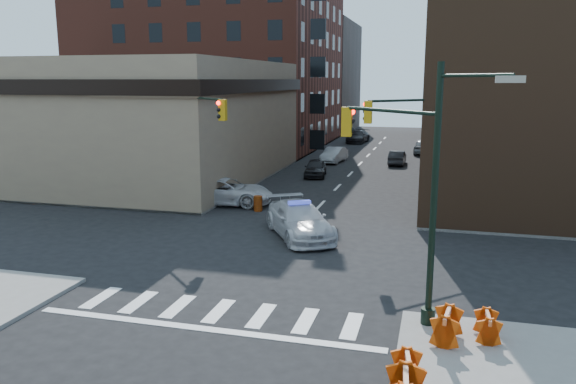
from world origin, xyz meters
The scene contains 29 objects.
ground centered at (0.00, 0.00, 0.00)m, with size 140.00×140.00×0.00m, color black.
sidewalk_nw centered at (-23.00, 32.75, 0.07)m, with size 34.00×54.50×0.15m, color gray.
bank_building centered at (-17.00, 16.50, 4.50)m, with size 22.00×22.00×9.00m, color #887559.
apartment_block centered at (-18.50, 40.00, 12.00)m, with size 25.00×25.00×24.00m, color #5C281D.
commercial_row_ne centered at (13.00, 22.50, 7.00)m, with size 14.00×34.00×14.00m, color #4B2F1E.
filler_nw centered at (-16.00, 62.00, 8.00)m, with size 20.00×18.00×16.00m, color brown.
filler_ne centered at (14.00, 58.00, 6.00)m, with size 16.00×16.00×12.00m, color #5C281D.
signal_pole_se centered at (6.04, -5.52, 4.61)m, with size 5.40×5.27×8.00m.
signal_pole_nw centered at (-5.85, 5.34, 4.34)m, with size 3.58×3.67×8.00m.
signal_pole_ne centered at (5.84, 5.35, 4.34)m, with size 3.67×3.58×8.00m.
tree_ne_near centered at (7.50, 26.00, 3.49)m, with size 3.00×3.00×4.85m.
tree_ne_far centered at (7.50, 34.00, 3.49)m, with size 3.00×3.00×4.85m.
police_car centered at (0.42, 2.80, 0.84)m, with size 2.35×5.77×1.68m, color silver.
pickup centered at (-5.80, 8.72, 0.82)m, with size 2.72×5.90×1.64m, color silver.
parked_car_wnear centered at (-2.54, 20.15, 0.69)m, with size 1.62×4.03×1.37m, color black.
parked_car_wfar centered at (-2.50, 28.18, 0.71)m, with size 1.51×4.33×1.43m, color #9B9EA3.
parked_car_wdeep centered at (-2.70, 45.55, 0.75)m, with size 2.09×5.14×1.49m, color black.
parked_car_enear centered at (3.33, 28.29, 0.63)m, with size 1.34×3.85×1.27m, color black.
parked_car_efar centered at (5.50, 36.77, 0.81)m, with size 1.92×4.76×1.62m, color gray.
pedestrian_a centered at (-7.20, 6.00, 0.94)m, with size 0.58×0.38×1.58m, color black.
pedestrian_b centered at (-11.08, 6.00, 1.00)m, with size 0.82×0.64×1.70m, color black.
pedestrian_c centered at (-13.00, 7.10, 0.97)m, with size 0.96×0.40×1.64m, color #222A33.
barrel_road centered at (0.98, 2.57, 0.46)m, with size 0.52×0.52×0.92m, color #CF5409.
barrel_bank centered at (-3.25, 7.50, 0.45)m, with size 0.50×0.50×0.90m, color red.
barricade_se_a centered at (7.34, -7.43, 0.62)m, with size 1.25×0.62×0.93m, color #D6590A, non-canonical shape.
barricade_se_b centered at (8.50, -7.00, 0.55)m, with size 1.07×0.54×0.80m, color #F13A0B, non-canonical shape.
barricade_se_c centered at (6.40, -10.43, 0.60)m, with size 1.20×0.60×0.90m, color #D85D0A, non-canonical shape.
barricade_nw_a centered at (-7.36, 8.00, 0.57)m, with size 1.11×0.55×0.83m, color red, non-canonical shape.
barricade_nw_b centered at (-11.51, 6.51, 0.64)m, with size 1.31×0.65×0.98m, color #DA560A, non-canonical shape.
Camera 1 is at (6.82, -23.27, 7.65)m, focal length 35.00 mm.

